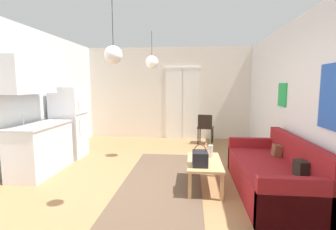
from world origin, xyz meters
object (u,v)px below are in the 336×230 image
(pendant_lamp_far, at_px, (152,62))
(handbag, at_px, (200,158))
(bamboo_vase, at_px, (211,151))
(accent_chair, at_px, (205,127))
(refrigerator, at_px, (69,122))
(couch, at_px, (275,175))
(coffee_table, at_px, (204,164))
(pendant_lamp_near, at_px, (113,55))

(pendant_lamp_far, bearing_deg, handbag, -59.41)
(bamboo_vase, relative_size, accent_chair, 0.52)
(refrigerator, xyz_separation_m, pendant_lamp_far, (1.87, 0.02, 1.30))
(couch, bearing_deg, handbag, -174.95)
(handbag, xyz_separation_m, accent_chair, (0.25, 3.12, -0.05))
(bamboo_vase, distance_m, handbag, 0.47)
(couch, bearing_deg, coffee_table, 172.40)
(accent_chair, distance_m, pendant_lamp_near, 4.27)
(pendant_lamp_far, bearing_deg, pendant_lamp_near, -92.17)
(accent_chair, bearing_deg, couch, 116.83)
(handbag, distance_m, pendant_lamp_near, 1.90)
(refrigerator, relative_size, pendant_lamp_near, 1.82)
(pendant_lamp_near, bearing_deg, coffee_table, 38.53)
(coffee_table, relative_size, accent_chair, 1.22)
(handbag, bearing_deg, couch, 5.05)
(bamboo_vase, bearing_deg, handbag, -113.17)
(bamboo_vase, height_order, pendant_lamp_near, pendant_lamp_near)
(pendant_lamp_near, xyz_separation_m, pendant_lamp_far, (0.09, 2.31, 0.12))
(couch, height_order, accent_chair, couch)
(handbag, xyz_separation_m, pendant_lamp_near, (-1.06, -0.67, 1.43))
(couch, bearing_deg, pendant_lamp_near, -160.67)
(couch, distance_m, pendant_lamp_near, 2.86)
(coffee_table, xyz_separation_m, refrigerator, (-2.92, 1.39, 0.42))
(handbag, distance_m, refrigerator, 3.28)
(handbag, relative_size, pendant_lamp_near, 0.37)
(couch, relative_size, coffee_table, 2.12)
(coffee_table, relative_size, pendant_lamp_near, 1.16)
(accent_chair, bearing_deg, pendant_lamp_near, 81.74)
(couch, relative_size, pendant_lamp_near, 2.46)
(handbag, bearing_deg, accent_chair, 85.42)
(pendant_lamp_near, bearing_deg, couch, 19.33)
(coffee_table, height_order, bamboo_vase, bamboo_vase)
(coffee_table, height_order, accent_chair, accent_chair)
(coffee_table, xyz_separation_m, accent_chair, (0.17, 2.89, 0.11))
(couch, xyz_separation_m, bamboo_vase, (-0.93, 0.34, 0.26))
(accent_chair, bearing_deg, handbag, 96.22)
(couch, bearing_deg, accent_chair, 106.03)
(coffee_table, height_order, handbag, handbag)
(coffee_table, relative_size, bamboo_vase, 2.33)
(coffee_table, bearing_deg, refrigerator, 154.58)
(accent_chair, bearing_deg, bamboo_vase, 99.44)
(coffee_table, xyz_separation_m, pendant_lamp_near, (-1.13, -0.90, 1.59))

